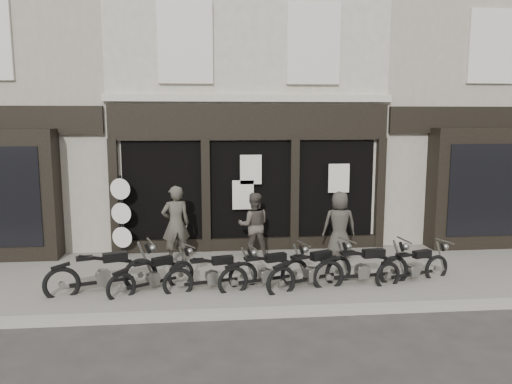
{
  "coord_description": "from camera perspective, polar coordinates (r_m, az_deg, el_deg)",
  "views": [
    {
      "loc": [
        -1.09,
        -9.81,
        3.59
      ],
      "look_at": [
        0.02,
        1.6,
        1.85
      ],
      "focal_mm": 35.0,
      "sensor_mm": 36.0,
      "label": 1
    }
  ],
  "objects": [
    {
      "name": "ground_plane",
      "position": [
        10.5,
        0.76,
        -11.37
      ],
      "size": [
        90.0,
        90.0,
        0.0
      ],
      "primitive_type": "plane",
      "color": "#2D2B28",
      "rests_on": "ground"
    },
    {
      "name": "pavement",
      "position": [
        11.33,
        0.26,
        -9.53
      ],
      "size": [
        30.0,
        4.2,
        0.12
      ],
      "primitive_type": "cube",
      "color": "slate",
      "rests_on": "ground_plane"
    },
    {
      "name": "kerb",
      "position": [
        9.32,
        1.63,
        -13.61
      ],
      "size": [
        30.0,
        0.25,
        0.13
      ],
      "primitive_type": "cube",
      "color": "gray",
      "rests_on": "ground_plane"
    },
    {
      "name": "central_building",
      "position": [
        15.8,
        -1.61,
        10.4
      ],
      "size": [
        7.3,
        6.22,
        8.34
      ],
      "color": "beige",
      "rests_on": "ground"
    },
    {
      "name": "neighbour_left",
      "position": [
        16.57,
        -24.4,
        9.43
      ],
      "size": [
        5.6,
        6.73,
        8.34
      ],
      "color": "#9E9385",
      "rests_on": "ground"
    },
    {
      "name": "neighbour_right",
      "position": [
        17.38,
        20.1,
        9.59
      ],
      "size": [
        5.6,
        6.73,
        8.34
      ],
      "color": "#9E9385",
      "rests_on": "ground"
    },
    {
      "name": "motorcycle_0",
      "position": [
        10.59,
        -17.03,
        -9.16
      ],
      "size": [
        2.16,
        0.98,
        1.07
      ],
      "rotation": [
        0.0,
        0.0,
        0.31
      ],
      "color": "black",
      "rests_on": "ground"
    },
    {
      "name": "motorcycle_1",
      "position": [
        10.42,
        -11.66,
        -9.58
      ],
      "size": [
        1.71,
        1.24,
        0.92
      ],
      "rotation": [
        0.0,
        0.0,
        0.57
      ],
      "color": "black",
      "rests_on": "ground"
    },
    {
      "name": "motorcycle_2",
      "position": [
        10.29,
        -5.0,
        -9.61
      ],
      "size": [
        1.94,
        0.73,
        0.95
      ],
      "rotation": [
        0.0,
        0.0,
        0.23
      ],
      "color": "black",
      "rests_on": "ground"
    },
    {
      "name": "motorcycle_3",
      "position": [
        10.36,
        1.13,
        -9.39
      ],
      "size": [
        1.96,
        0.87,
        0.97
      ],
      "rotation": [
        0.0,
        0.0,
        0.3
      ],
      "color": "black",
      "rests_on": "ground"
    },
    {
      "name": "motorcycle_4",
      "position": [
        10.43,
        6.39,
        -9.23
      ],
      "size": [
        1.97,
        1.12,
        1.01
      ],
      "rotation": [
        0.0,
        0.0,
        0.42
      ],
      "color": "black",
      "rests_on": "ground"
    },
    {
      "name": "motorcycle_5",
      "position": [
        10.76,
        12.1,
        -8.76
      ],
      "size": [
        2.15,
        0.6,
        1.03
      ],
      "rotation": [
        0.0,
        0.0,
        0.13
      ],
      "color": "black",
      "rests_on": "ground"
    },
    {
      "name": "motorcycle_6",
      "position": [
        11.26,
        17.57,
        -8.43
      ],
      "size": [
        1.85,
        0.86,
        0.92
      ],
      "rotation": [
        0.0,
        0.0,
        0.32
      ],
      "color": "black",
      "rests_on": "ground"
    },
    {
      "name": "man_left",
      "position": [
        12.08,
        -9.16,
        -3.63
      ],
      "size": [
        0.77,
        0.6,
        1.85
      ],
      "primitive_type": "imported",
      "rotation": [
        0.0,
        0.0,
        3.39
      ],
      "color": "#413E36",
      "rests_on": "pavement"
    },
    {
      "name": "man_centre",
      "position": [
        12.36,
        -0.27,
        -3.8
      ],
      "size": [
        0.81,
        0.64,
        1.62
      ],
      "primitive_type": "imported",
      "rotation": [
        0.0,
        0.0,
        3.1
      ],
      "color": "#453E38",
      "rests_on": "pavement"
    },
    {
      "name": "man_right",
      "position": [
        12.46,
        9.51,
        -3.72
      ],
      "size": [
        0.84,
        0.57,
        1.66
      ],
      "primitive_type": "imported",
      "rotation": [
        0.0,
        0.0,
        3.09
      ],
      "color": "#36332D",
      "rests_on": "pavement"
    },
    {
      "name": "advert_sign_post",
      "position": [
        12.84,
        -15.1,
        -3.09
      ],
      "size": [
        0.51,
        0.34,
        2.16
      ],
      "rotation": [
        0.0,
        0.0,
        -0.3
      ],
      "color": "black",
      "rests_on": "ground"
    }
  ]
}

